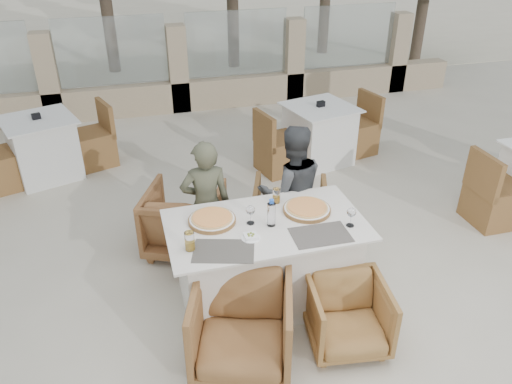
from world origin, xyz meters
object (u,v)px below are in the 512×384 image
object	(u,v)px
water_bottle	(271,213)
armchair_far_left	(185,220)
armchair_near_left	(242,325)
armchair_near_right	(348,315)
diner_right	(291,192)
beer_glass_right	(276,196)
bg_table_a	(43,148)
olive_dish	(251,236)
wine_glass_corner	(351,216)
bg_table_b	(319,134)
pizza_left	(212,219)
dining_table	(266,262)
pizza_right	(307,209)
armchair_far_right	(289,216)
beer_glass_left	(190,241)
diner_left	(206,205)
wine_glass_centre	(250,214)

from	to	relation	value
water_bottle	armchair_far_left	size ratio (longest dim) A/B	0.32
armchair_near_left	armchair_near_right	bearing A→B (deg)	14.36
armchair_near_right	diner_right	xyz separation A→B (m)	(-0.02, 1.28, 0.39)
beer_glass_right	bg_table_a	xyz separation A→B (m)	(-2.19, 2.66, -0.45)
olive_dish	diner_right	distance (m)	1.00
diner_right	bg_table_a	distance (m)	3.39
olive_dish	armchair_near_right	world-z (taller)	olive_dish
wine_glass_corner	bg_table_b	bearing A→B (deg)	72.67
armchair_near_left	armchair_far_left	bearing A→B (deg)	115.57
pizza_left	water_bottle	size ratio (longest dim) A/B	1.63
armchair_near_left	armchair_near_right	xyz separation A→B (m)	(0.82, -0.06, -0.06)
dining_table	pizza_right	bearing A→B (deg)	13.47
wine_glass_corner	armchair_far_right	bearing A→B (deg)	100.66
dining_table	beer_glass_left	bearing A→B (deg)	-164.34
wine_glass_corner	armchair_far_right	world-z (taller)	wine_glass_corner
diner_left	olive_dish	bearing A→B (deg)	105.08
olive_dish	diner_left	world-z (taller)	diner_left
wine_glass_centre	armchair_near_right	distance (m)	1.08
wine_glass_centre	beer_glass_right	bearing A→B (deg)	41.02
beer_glass_left	armchair_near_right	bearing A→B (deg)	-23.68
armchair_far_left	armchair_near_right	distance (m)	1.88
olive_dish	armchair_near_right	distance (m)	0.95
wine_glass_centre	wine_glass_corner	distance (m)	0.79
beer_glass_left	diner_right	bearing A→B (deg)	36.64
water_bottle	armchair_near_left	distance (m)	0.89
dining_table	pizza_left	size ratio (longest dim) A/B	4.17
beer_glass_right	olive_dish	world-z (taller)	beer_glass_right
pizza_left	beer_glass_left	distance (m)	0.40
water_bottle	beer_glass_right	distance (m)	0.37
pizza_right	dining_table	bearing A→B (deg)	-166.53
olive_dish	diner_right	xyz separation A→B (m)	(0.61, 0.79, -0.13)
olive_dish	bg_table_a	xyz separation A→B (m)	(-1.83, 3.12, -0.41)
pizza_right	diner_right	bearing A→B (deg)	84.27
dining_table	armchair_near_left	bearing A→B (deg)	-120.86
armchair_far_right	diner_left	size ratio (longest dim) A/B	0.58
wine_glass_centre	diner_left	size ratio (longest dim) A/B	0.15
diner_left	bg_table_a	xyz separation A→B (m)	(-1.63, 2.29, -0.24)
dining_table	armchair_near_left	size ratio (longest dim) A/B	2.18
dining_table	pizza_left	xyz separation A→B (m)	(-0.41, 0.14, 0.41)
bg_table_a	olive_dish	bearing A→B (deg)	-78.54
pizza_right	wine_glass_centre	size ratio (longest dim) A/B	2.16
diner_left	diner_right	size ratio (longest dim) A/B	0.95
pizza_left	beer_glass_right	world-z (taller)	beer_glass_right
wine_glass_centre	armchair_far_left	xyz separation A→B (m)	(-0.43, 0.89, -0.53)
armchair_near_left	bg_table_a	distance (m)	3.92
armchair_near_left	dining_table	bearing A→B (deg)	77.69
olive_dish	armchair_far_right	bearing A→B (deg)	54.40
pizza_right	bg_table_b	bearing A→B (deg)	65.30
beer_glass_right	diner_left	world-z (taller)	diner_left
pizza_left	armchair_far_right	xyz separation A→B (m)	(0.87, 0.58, -0.46)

